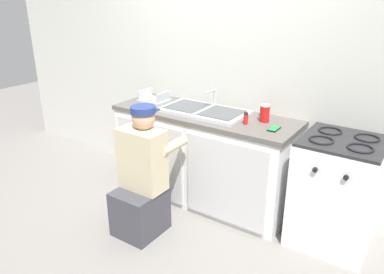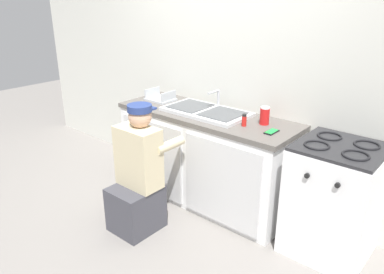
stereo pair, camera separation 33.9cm
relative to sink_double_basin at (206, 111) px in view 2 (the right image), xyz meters
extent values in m
plane|color=gray|center=(0.00, -0.30, -0.91)|extent=(12.00, 12.00, 0.00)
cube|color=silver|center=(0.00, 0.35, 0.34)|extent=(6.00, 0.10, 2.50)
cube|color=white|center=(0.00, 0.00, -0.49)|extent=(1.74, 0.60, 0.85)
cube|color=silver|center=(-0.42, -0.31, -0.49)|extent=(0.76, 0.02, 0.75)
cube|color=silver|center=(0.42, -0.31, -0.49)|extent=(0.76, 0.02, 0.75)
cube|color=#5B5651|center=(0.00, 0.00, -0.04)|extent=(1.78, 0.62, 0.04)
cube|color=silver|center=(0.00, 0.00, 0.00)|extent=(0.80, 0.44, 0.03)
cube|color=#4C4F51|center=(-0.19, 0.00, 0.01)|extent=(0.33, 0.35, 0.01)
cube|color=#4C4F51|center=(0.19, 0.00, 0.01)|extent=(0.33, 0.35, 0.01)
cylinder|color=#B7BABF|center=(0.00, 0.19, 0.07)|extent=(0.02, 0.02, 0.18)
cylinder|color=#B7BABF|center=(0.00, 0.11, 0.16)|extent=(0.02, 0.16, 0.02)
cube|color=white|center=(1.25, 0.00, -0.47)|extent=(0.61, 0.60, 0.88)
cube|color=#262628|center=(1.25, 0.00, -0.02)|extent=(0.60, 0.59, 0.02)
torus|color=black|center=(1.12, -0.12, 0.00)|extent=(0.19, 0.19, 0.02)
torus|color=black|center=(1.39, -0.12, 0.00)|extent=(0.19, 0.19, 0.02)
torus|color=black|center=(1.12, 0.12, 0.00)|extent=(0.19, 0.19, 0.02)
torus|color=black|center=(1.39, 0.12, 0.00)|extent=(0.19, 0.19, 0.02)
cylinder|color=black|center=(1.15, -0.31, -0.17)|extent=(0.04, 0.02, 0.04)
cylinder|color=black|center=(1.36, -0.31, -0.17)|extent=(0.04, 0.02, 0.04)
cube|color=#3F3F47|center=(-0.13, -0.80, -0.71)|extent=(0.36, 0.40, 0.40)
cube|color=beige|center=(-0.13, -0.74, -0.25)|extent=(0.38, 0.22, 0.52)
sphere|color=tan|center=(-0.13, -0.70, 0.09)|extent=(0.19, 0.19, 0.19)
cylinder|color=navy|center=(-0.13, -0.70, 0.16)|extent=(0.20, 0.20, 0.06)
cube|color=navy|center=(-0.13, -0.61, 0.14)|extent=(0.13, 0.09, 0.02)
cylinder|color=beige|center=(-0.30, -0.54, -0.16)|extent=(0.08, 0.30, 0.08)
cylinder|color=beige|center=(0.04, -0.54, -0.16)|extent=(0.08, 0.30, 0.08)
cylinder|color=red|center=(0.57, 0.07, 0.05)|extent=(0.08, 0.08, 0.14)
cylinder|color=white|center=(0.57, 0.07, 0.13)|extent=(0.08, 0.08, 0.01)
cube|color=black|center=(0.72, -0.06, -0.01)|extent=(0.07, 0.14, 0.01)
cube|color=green|center=(0.72, -0.06, -0.01)|extent=(0.06, 0.12, 0.00)
cylinder|color=red|center=(0.46, -0.08, 0.02)|extent=(0.04, 0.04, 0.08)
cylinder|color=black|center=(0.46, -0.08, 0.08)|extent=(0.04, 0.04, 0.02)
cylinder|color=#513823|center=(0.49, 0.20, 0.02)|extent=(0.04, 0.04, 0.08)
cylinder|color=black|center=(0.49, 0.20, 0.08)|extent=(0.04, 0.04, 0.02)
cube|color=#B2B7BC|center=(-0.63, 0.04, -0.01)|extent=(0.28, 0.22, 0.02)
cube|color=#B2B7BC|center=(-0.75, 0.04, 0.04)|extent=(0.01, 0.21, 0.10)
cube|color=#B2B7BC|center=(-0.51, 0.04, 0.04)|extent=(0.01, 0.21, 0.10)
camera|label=1|loc=(1.77, -2.81, 1.03)|focal=35.00mm
camera|label=2|loc=(2.04, -2.61, 1.03)|focal=35.00mm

